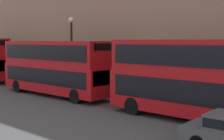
# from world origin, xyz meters

# --- Properties ---
(bus_leading) EXTENTS (2.59, 10.65, 4.30)m
(bus_leading) POSITION_xyz_m (1.60, 5.04, 2.37)
(bus_leading) COLOR #A80F14
(bus_leading) RESTS_ON ground
(bus_second_in_queue) EXTENTS (2.59, 10.23, 4.20)m
(bus_second_in_queue) POSITION_xyz_m (1.60, 17.10, 2.32)
(bus_second_in_queue) COLOR #A80F14
(bus_second_in_queue) RESTS_ON ground
(street_lamp) EXTENTS (0.44, 0.44, 6.13)m
(street_lamp) POSITION_xyz_m (3.59, 17.44, 3.82)
(street_lamp) COLOR black
(street_lamp) RESTS_ON ground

